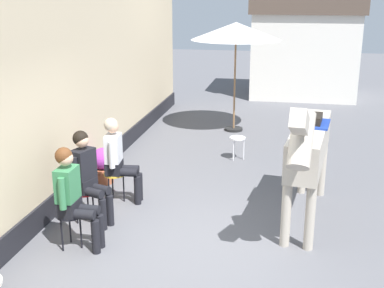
{
  "coord_description": "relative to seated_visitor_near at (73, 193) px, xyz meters",
  "views": [
    {
      "loc": [
        0.99,
        -5.92,
        3.27
      ],
      "look_at": [
        -0.4,
        1.2,
        1.05
      ],
      "focal_mm": 46.95,
      "sensor_mm": 36.0,
      "label": 1
    }
  ],
  "objects": [
    {
      "name": "ground_plane",
      "position": [
        1.66,
        3.35,
        -0.78
      ],
      "size": [
        40.0,
        40.0,
        0.0
      ],
      "primitive_type": "plane",
      "color": "#56565B"
    },
    {
      "name": "pub_facade_wall",
      "position": [
        -0.88,
        1.85,
        0.76
      ],
      "size": [
        0.34,
        14.0,
        3.4
      ],
      "color": "#CCB793",
      "rests_on": "ground_plane"
    },
    {
      "name": "distant_cottage",
      "position": [
        3.06,
        10.94,
        1.02
      ],
      "size": [
        3.4,
        2.6,
        3.5
      ],
      "color": "silver",
      "rests_on": "ground_plane"
    },
    {
      "name": "seated_visitor_near",
      "position": [
        0.0,
        0.0,
        0.0
      ],
      "size": [
        0.61,
        0.49,
        1.39
      ],
      "color": "black",
      "rests_on": "ground_plane"
    },
    {
      "name": "seated_visitor_middle",
      "position": [
        -0.11,
        0.75,
        0.0
      ],
      "size": [
        0.61,
        0.49,
        1.39
      ],
      "color": "red",
      "rests_on": "ground_plane"
    },
    {
      "name": "seated_visitor_far",
      "position": [
        0.06,
        1.58,
        0.0
      ],
      "size": [
        0.61,
        0.49,
        1.39
      ],
      "color": "gold",
      "rests_on": "ground_plane"
    },
    {
      "name": "saddled_horse_center",
      "position": [
        2.97,
        1.41,
        0.38
      ],
      "size": [
        0.72,
        2.99,
        2.06
      ],
      "color": "#B2A899",
      "rests_on": "ground_plane"
    },
    {
      "name": "flower_planter_farthest",
      "position": [
        -0.48,
        2.31,
        -0.44
      ],
      "size": [
        0.43,
        0.43,
        0.64
      ],
      "color": "#A85638",
      "rests_on": "ground_plane"
    },
    {
      "name": "cafe_parasol",
      "position": [
        1.39,
        6.24,
        1.59
      ],
      "size": [
        2.1,
        2.1,
        2.58
      ],
      "color": "black",
      "rests_on": "ground_plane"
    },
    {
      "name": "spare_stool_white",
      "position": [
        1.7,
        4.07,
        -0.38
      ],
      "size": [
        0.32,
        0.32,
        0.46
      ],
      "color": "white",
      "rests_on": "ground_plane"
    }
  ]
}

